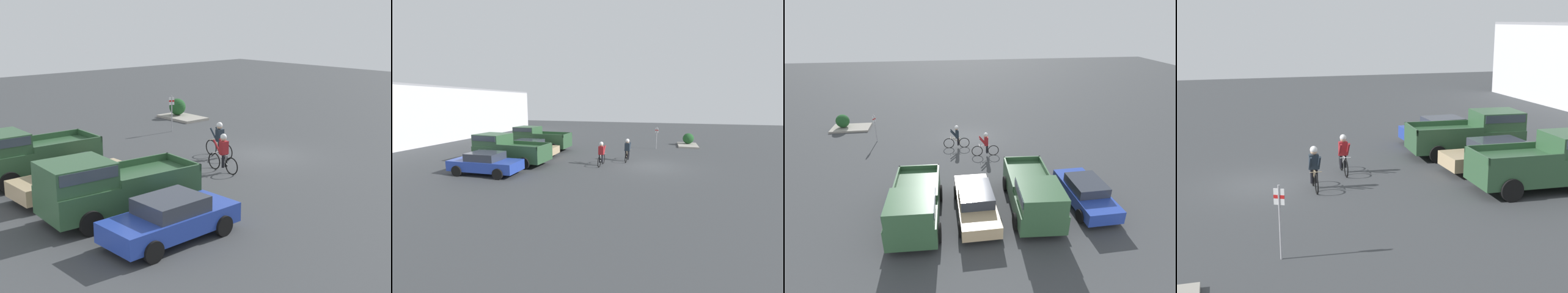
# 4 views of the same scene
# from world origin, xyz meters

# --- Properties ---
(ground_plane) EXTENTS (80.00, 80.00, 0.00)m
(ground_plane) POSITION_xyz_m (0.00, 0.00, 0.00)
(ground_plane) COLOR #383A3D
(sedan_0) EXTENTS (2.00, 4.35, 1.36)m
(sedan_0) POSITION_xyz_m (-4.90, 9.67, 0.69)
(sedan_0) COLOR #233D9E
(sedan_0) RESTS_ON ground_plane
(pickup_truck_0) EXTENTS (2.56, 5.45, 2.11)m
(pickup_truck_0) POSITION_xyz_m (-2.07, 10.05, 1.10)
(pickup_truck_0) COLOR #2D5133
(pickup_truck_0) RESTS_ON ground_plane
(sedan_1) EXTENTS (1.95, 4.68, 1.37)m
(sedan_1) POSITION_xyz_m (0.70, 9.76, 0.70)
(sedan_1) COLOR tan
(sedan_1) RESTS_ON ground_plane
(pickup_truck_1) EXTENTS (2.44, 5.06, 2.14)m
(pickup_truck_1) POSITION_xyz_m (3.51, 10.31, 1.12)
(pickup_truck_1) COLOR #2D5133
(pickup_truck_1) RESTS_ON ground_plane
(cyclist_0) EXTENTS (1.87, 0.46, 1.72)m
(cyclist_0) POSITION_xyz_m (1.13, 1.84, 0.88)
(cyclist_0) COLOR black
(cyclist_0) RESTS_ON ground_plane
(cyclist_1) EXTENTS (1.86, 0.46, 1.70)m
(cyclist_1) POSITION_xyz_m (-0.73, 3.40, 0.86)
(cyclist_1) COLOR black
(cyclist_1) RESTS_ON ground_plane
(fire_lane_sign) EXTENTS (0.16, 0.28, 2.10)m
(fire_lane_sign) POSITION_xyz_m (7.06, -0.10, 1.28)
(fire_lane_sign) COLOR #9E9EA3
(fire_lane_sign) RESTS_ON ground_plane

